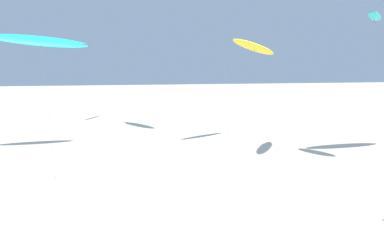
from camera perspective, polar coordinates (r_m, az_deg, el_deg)
flying_kite_1 at (r=40.00m, az=8.35°, el=10.01°), size 6.16×9.28×11.07m
flying_kite_2 at (r=33.78m, az=23.11°, el=12.99°), size 4.66×6.05×12.51m
flying_kite_9 at (r=37.31m, az=-19.59°, el=10.31°), size 7.78×5.15×11.35m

